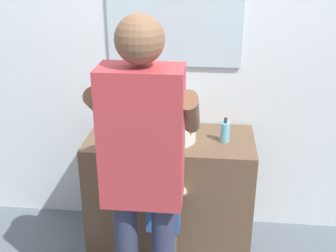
{
  "coord_description": "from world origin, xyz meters",
  "views": [
    {
      "loc": [
        0.25,
        -2.28,
        2.0
      ],
      "look_at": [
        0.0,
        0.15,
        0.96
      ],
      "focal_mm": 46.1,
      "sensor_mm": 36.0,
      "label": 1
    }
  ],
  "objects_px": {
    "toothbrush_cup": "(122,131)",
    "soap_bottle": "(225,132)",
    "adult_parent": "(143,156)",
    "child_toddler": "(164,210)"
  },
  "relations": [
    {
      "from": "soap_bottle",
      "to": "child_toddler",
      "type": "height_order",
      "value": "soap_bottle"
    },
    {
      "from": "soap_bottle",
      "to": "adult_parent",
      "type": "xyz_separation_m",
      "value": [
        -0.42,
        -0.69,
        0.15
      ]
    },
    {
      "from": "toothbrush_cup",
      "to": "adult_parent",
      "type": "distance_m",
      "value": 0.73
    },
    {
      "from": "child_toddler",
      "to": "adult_parent",
      "type": "bearing_deg",
      "value": -102.17
    },
    {
      "from": "adult_parent",
      "to": "toothbrush_cup",
      "type": "bearing_deg",
      "value": 110.51
    },
    {
      "from": "soap_bottle",
      "to": "adult_parent",
      "type": "distance_m",
      "value": 0.82
    },
    {
      "from": "child_toddler",
      "to": "toothbrush_cup",
      "type": "bearing_deg",
      "value": 131.24
    },
    {
      "from": "child_toddler",
      "to": "soap_bottle",
      "type": "bearing_deg",
      "value": 47.08
    },
    {
      "from": "toothbrush_cup",
      "to": "soap_bottle",
      "type": "distance_m",
      "value": 0.67
    },
    {
      "from": "adult_parent",
      "to": "soap_bottle",
      "type": "bearing_deg",
      "value": 58.52
    }
  ]
}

